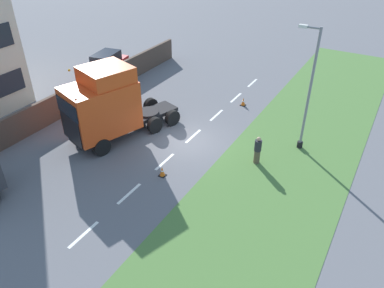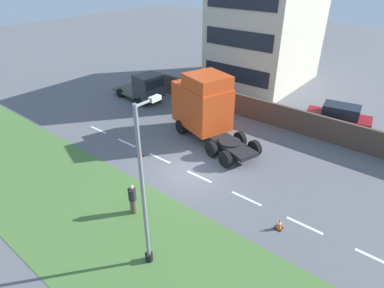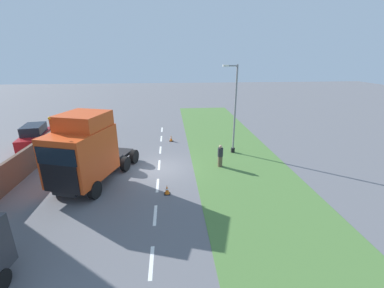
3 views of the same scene
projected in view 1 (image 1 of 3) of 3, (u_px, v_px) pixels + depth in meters
The scene contains 10 objects.
ground_plane at pixel (187, 141), 22.89m from camera, with size 120.00×120.00×0.00m, color slate.
grass_verge at pixel (282, 171), 20.34m from camera, with size 7.00×44.00×0.01m.
lane_markings at pixel (193, 136), 23.40m from camera, with size 0.16×21.00×0.00m.
boundary_wall at pixel (77, 96), 26.23m from camera, with size 0.25×24.00×1.77m.
lorry_cab at pixel (105, 105), 21.85m from camera, with size 4.63×7.48×4.74m.
parked_car at pixel (106, 67), 30.57m from camera, with size 2.50×4.65×2.16m.
lamp_post at pixel (307, 97), 20.57m from camera, with size 1.28×0.33×7.13m.
pedestrian at pixel (258, 150), 20.56m from camera, with size 0.39×0.39×1.67m.
traffic_cone_lead at pixel (243, 102), 26.84m from camera, with size 0.36×0.36×0.58m.
traffic_cone_trailing at pixel (162, 171), 19.84m from camera, with size 0.36×0.36×0.58m.
Camera 1 is at (-10.00, 16.58, 12.22)m, focal length 35.00 mm.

